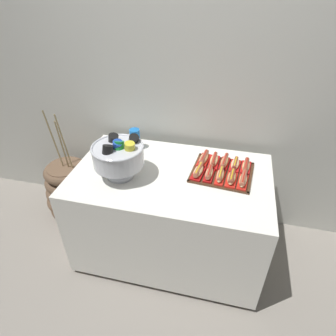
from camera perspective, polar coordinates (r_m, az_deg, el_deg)
ground_plane at (r=2.53m, az=0.49°, el=-15.37°), size 10.00×10.00×0.00m
back_wall at (r=2.25m, az=4.03°, el=18.23°), size 6.00×0.10×2.60m
buffet_table at (r=2.23m, az=0.54°, el=-8.75°), size 1.37×0.83×0.77m
floor_vase at (r=2.83m, az=-18.61°, el=-4.07°), size 0.46×0.46×1.02m
serving_tray at (r=2.04m, az=10.58°, el=-0.86°), size 0.44×0.39×0.01m
hot_dog_0 at (r=1.97m, az=5.99°, el=-0.65°), size 0.09×0.18×0.06m
hot_dog_1 at (r=1.96m, az=8.11°, el=-1.08°), size 0.07×0.17×0.06m
hot_dog_2 at (r=1.95m, az=10.26°, el=-1.46°), size 0.07×0.18×0.06m
hot_dog_3 at (r=1.95m, az=12.43°, el=-1.85°), size 0.08×0.17×0.06m
hot_dog_4 at (r=1.95m, az=14.59°, el=-2.31°), size 0.08×0.19×0.06m
hot_dog_5 at (r=2.10m, az=7.04°, el=1.83°), size 0.09×0.19×0.06m
hot_dog_6 at (r=2.10m, az=9.04°, el=1.42°), size 0.07×0.18×0.06m
hot_dog_7 at (r=2.09m, az=11.06°, el=1.12°), size 0.08×0.19×0.06m
hot_dog_8 at (r=2.08m, az=13.07°, el=0.67°), size 0.08×0.16×0.06m
hot_dog_9 at (r=2.08m, az=15.09°, el=0.29°), size 0.08×0.17×0.06m
punch_bowl at (r=1.91m, az=-9.72°, el=2.62°), size 0.34×0.34×0.29m
cup_stack at (r=2.26m, az=-6.52°, el=5.70°), size 0.08×0.08×0.16m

